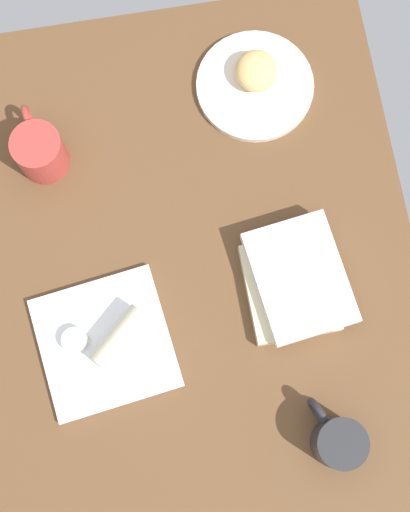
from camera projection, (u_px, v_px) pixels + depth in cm
name	position (u px, v px, depth cm)	size (l,w,h in cm)	color
dining_table	(170.00, 292.00, 134.73)	(110.00, 90.00, 4.00)	brown
round_plate	(255.00, 86.00, 140.34)	(22.16, 22.16, 1.40)	silver
scone_pastry	(256.00, 71.00, 137.57)	(8.24, 7.78, 4.93)	#DEB76C
square_plate	(105.00, 343.00, 130.00)	(22.25, 22.25, 1.60)	white
sauce_cup	(75.00, 340.00, 128.13)	(4.45, 4.45, 2.17)	silver
breakfast_wrap	(126.00, 342.00, 125.95)	(6.60, 6.60, 11.33)	beige
book_stack	(295.00, 283.00, 130.20)	(22.36, 18.30, 5.46)	beige
coffee_mug	(338.00, 441.00, 123.02)	(12.54, 8.47, 8.54)	#262628
second_mug	(39.00, 150.00, 133.32)	(13.94, 9.06, 9.34)	#B23833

